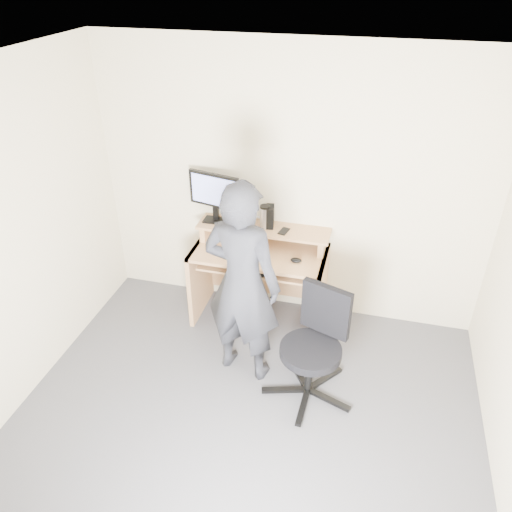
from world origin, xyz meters
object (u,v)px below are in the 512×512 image
at_px(person, 242,284).
at_px(desk, 261,265).
at_px(monitor, 214,193).
at_px(office_chair, 316,341).

bearing_deg(person, desk, -76.82).
bearing_deg(monitor, person, -46.79).
distance_m(desk, monitor, 0.79).
height_order(monitor, person, person).
relative_size(desk, office_chair, 1.33).
height_order(desk, person, person).
distance_m(monitor, person, 1.03).
bearing_deg(office_chair, person, -168.80).
relative_size(desk, monitor, 2.46).
relative_size(desk, person, 0.70).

